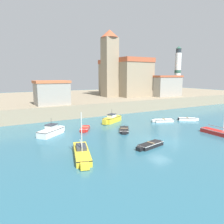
# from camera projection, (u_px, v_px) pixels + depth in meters

# --- Properties ---
(ground_plane) EXTENTS (200.00, 200.00, 0.00)m
(ground_plane) POSITION_uv_depth(u_px,v_px,m) (160.00, 141.00, 28.20)
(ground_plane) COLOR #2D667A
(quay_seawall) EXTENTS (120.00, 40.00, 2.70)m
(quay_seawall) POSITION_uv_depth(u_px,v_px,m) (66.00, 101.00, 61.67)
(quay_seawall) COLOR gray
(quay_seawall) RESTS_ON ground
(dinghy_white_0) EXTENTS (4.07, 2.44, 0.56)m
(dinghy_white_0) POSITION_uv_depth(u_px,v_px,m) (163.00, 120.00, 39.96)
(dinghy_white_0) COLOR white
(dinghy_white_0) RESTS_ON ground
(dinghy_black_1) EXTENTS (2.94, 3.77, 0.48)m
(dinghy_black_1) POSITION_uv_depth(u_px,v_px,m) (124.00, 130.00, 33.26)
(dinghy_black_1) COLOR black
(dinghy_black_1) RESTS_ON ground
(dinghy_white_2) EXTENTS (3.39, 2.87, 0.61)m
(dinghy_white_2) POSITION_uv_depth(u_px,v_px,m) (188.00, 119.00, 41.01)
(dinghy_white_2) COLOR white
(dinghy_white_2) RESTS_ON ground
(sailboat_red_3) EXTENTS (1.35, 6.27, 4.43)m
(sailboat_red_3) POSITION_uv_depth(u_px,v_px,m) (221.00, 133.00, 30.86)
(sailboat_red_3) COLOR red
(sailboat_red_3) RESTS_ON ground
(sailboat_yellow_4) EXTENTS (3.23, 6.81, 4.80)m
(sailboat_yellow_4) POSITION_uv_depth(u_px,v_px,m) (82.00, 153.00, 22.87)
(sailboat_yellow_4) COLOR yellow
(sailboat_yellow_4) RESTS_ON ground
(dinghy_red_5) EXTENTS (2.47, 3.21, 0.57)m
(dinghy_red_5) POSITION_uv_depth(u_px,v_px,m) (85.00, 129.00, 33.82)
(dinghy_red_5) COLOR red
(dinghy_red_5) RESTS_ON ground
(motorboat_yellow_6) EXTENTS (4.87, 3.43, 2.44)m
(motorboat_yellow_6) POSITION_uv_depth(u_px,v_px,m) (112.00, 119.00, 39.43)
(motorboat_yellow_6) COLOR yellow
(motorboat_yellow_6) RESTS_ON ground
(motorboat_white_7) EXTENTS (4.60, 3.98, 2.49)m
(motorboat_white_7) POSITION_uv_depth(u_px,v_px,m) (51.00, 131.00, 31.02)
(motorboat_white_7) COLOR white
(motorboat_white_7) RESTS_ON ground
(dinghy_black_8) EXTENTS (4.26, 1.99, 0.58)m
(dinghy_black_8) POSITION_uv_depth(u_px,v_px,m) (150.00, 145.00, 25.89)
(dinghy_black_8) COLOR black
(dinghy_black_8) RESTS_ON ground
(church) EXTENTS (13.10, 16.47, 17.36)m
(church) POSITION_uv_depth(u_px,v_px,m) (122.00, 75.00, 62.62)
(church) COLOR gray
(church) RESTS_ON quay_seawall
(lighthouse) EXTENTS (1.87, 1.87, 14.35)m
(lighthouse) POSITION_uv_depth(u_px,v_px,m) (178.00, 71.00, 66.52)
(lighthouse) COLOR silver
(lighthouse) RESTS_ON quay_seawall
(harbor_shed_near_wharf) EXTENTS (8.40, 4.83, 5.66)m
(harbor_shed_near_wharf) POSITION_uv_depth(u_px,v_px,m) (166.00, 86.00, 60.26)
(harbor_shed_near_wharf) COLOR gray
(harbor_shed_near_wharf) RESTS_ON quay_seawall
(harbor_shed_mid_row) EXTENTS (6.59, 4.63, 4.72)m
(harbor_shed_mid_row) POSITION_uv_depth(u_px,v_px,m) (52.00, 93.00, 42.75)
(harbor_shed_mid_row) COLOR gray
(harbor_shed_mid_row) RESTS_ON quay_seawall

